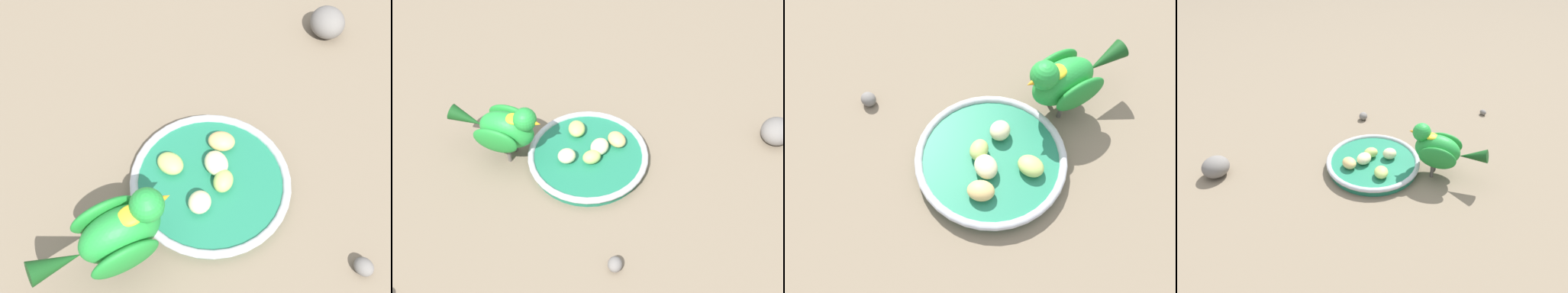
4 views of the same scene
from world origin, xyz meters
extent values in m
plane|color=#756651|center=(0.00, 0.00, 0.00)|extent=(4.00, 4.00, 0.00)
cylinder|color=#1E7251|center=(0.00, 0.00, 0.01)|extent=(0.21, 0.21, 0.02)
torus|color=#B7BABF|center=(0.00, 0.00, 0.02)|extent=(0.22, 0.22, 0.01)
ellipsoid|color=tan|center=(-0.06, -0.01, 0.03)|extent=(0.04, 0.04, 0.02)
ellipsoid|color=#B2CC66|center=(0.00, 0.02, 0.03)|extent=(0.03, 0.03, 0.02)
ellipsoid|color=beige|center=(0.04, 0.00, 0.03)|extent=(0.04, 0.03, 0.02)
ellipsoid|color=beige|center=(-0.02, 0.00, 0.03)|extent=(0.05, 0.05, 0.02)
ellipsoid|color=#B2CC66|center=(0.00, -0.06, 0.03)|extent=(0.04, 0.05, 0.02)
cylinder|color=#59544C|center=(0.12, -0.07, 0.02)|extent=(0.01, 0.01, 0.03)
cylinder|color=#59544C|center=(0.13, -0.05, 0.02)|extent=(0.01, 0.01, 0.03)
ellipsoid|color=green|center=(0.13, -0.07, 0.07)|extent=(0.11, 0.11, 0.07)
ellipsoid|color=#1E7F2D|center=(0.11, -0.09, 0.07)|extent=(0.08, 0.07, 0.05)
ellipsoid|color=#1E7F2D|center=(0.15, -0.05, 0.07)|extent=(0.08, 0.07, 0.05)
cone|color=#144719|center=(0.19, -0.12, 0.07)|extent=(0.07, 0.06, 0.04)
sphere|color=green|center=(0.10, -0.04, 0.10)|extent=(0.06, 0.06, 0.04)
cone|color=orange|center=(0.08, -0.03, 0.10)|extent=(0.02, 0.02, 0.01)
ellipsoid|color=yellow|center=(0.11, -0.05, 0.10)|extent=(0.04, 0.04, 0.01)
ellipsoid|color=slate|center=(0.04, 0.22, 0.01)|extent=(0.03, 0.03, 0.02)
camera|label=1|loc=(0.30, 0.09, 0.60)|focal=44.71mm
camera|label=2|loc=(0.22, 0.55, 0.70)|focal=45.89mm
camera|label=3|loc=(-0.28, -0.08, 0.54)|focal=38.75mm
camera|label=4|loc=(-0.22, -0.69, 0.57)|focal=35.95mm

